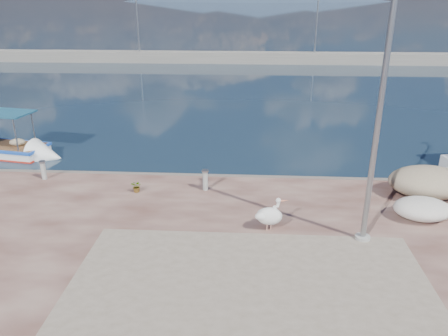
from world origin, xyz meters
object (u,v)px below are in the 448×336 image
boat_left (7,151)px  bollard_near (205,179)px  pelican (270,215)px  lamp_post (377,131)px

boat_left → bollard_near: 11.15m
pelican → bollard_near: (-2.25, 2.81, -0.06)m
boat_left → bollard_near: boat_left is taller
lamp_post → bollard_near: lamp_post is taller
boat_left → bollard_near: (10.12, -4.61, 0.73)m
bollard_near → lamp_post: bearing=-32.6°
boat_left → lamp_post: 17.37m
lamp_post → bollard_near: (-4.98, 3.18, -2.87)m
pelican → bollard_near: pelican is taller
boat_left → lamp_post: (15.10, -7.79, 3.61)m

